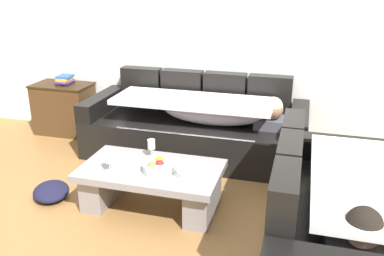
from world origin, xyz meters
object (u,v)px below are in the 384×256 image
Objects in this scene: wine_glass_far_back at (151,145)px; side_cabinet at (64,108)px; wine_glass_near_right at (180,167)px; crumpled_garment at (51,191)px; open_magazine at (181,172)px; couch_along_wall at (198,127)px; book_stack_on_cabinet at (65,80)px; wine_glass_near_left at (109,158)px; fruit_bowl at (159,166)px; couch_near_window at (337,220)px; coffee_table at (151,182)px.

side_cabinet reaches higher than wine_glass_far_back.
wine_glass_near_right is 0.42× the size of crumpled_garment.
crumpled_garment is at bearing 174.65° from open_magazine.
open_magazine reaches higher than crumpled_garment.
crumpled_garment is (-0.88, -0.31, -0.44)m from wine_glass_far_back.
crumpled_garment is at bearing -129.19° from couch_along_wall.
book_stack_on_cabinet is (-1.78, 0.22, 0.36)m from couch_along_wall.
wine_glass_far_back is 0.42× the size of crumpled_garment.
wine_glass_near_left is 0.78m from crumpled_garment.
couch_along_wall is at bearing 89.48° from open_magazine.
fruit_bowl is 0.20m from open_magazine.
couch_near_window is at bearing -5.39° from wine_glass_near_left.
couch_along_wall is 2.06m from couch_near_window.
wine_glass_near_right is 1.33m from crumpled_garment.
fruit_bowl reaches higher than coffee_table.
wine_glass_near_right reaches higher than open_magazine.
crumpled_garment is (-2.45, 0.23, -0.27)m from couch_near_window.
side_cabinet is 3.10× the size of book_stack_on_cabinet.
fruit_bowl is at bearing -57.36° from wine_glass_far_back.
wine_glass_near_left is (-1.81, 0.17, 0.16)m from couch_near_window.
wine_glass_far_back is 0.71× the size of book_stack_on_cabinet.
book_stack_on_cabinet is (-1.67, 1.41, 0.46)m from coffee_table.
wine_glass_far_back is (-0.17, -0.98, 0.17)m from couch_along_wall.
fruit_bowl is 1.00× the size of open_magazine.
wine_glass_near_left is at bearing -106.88° from couch_along_wall.
wine_glass_far_back is at bearing -36.87° from book_stack_on_cabinet.
couch_along_wall is 1.19m from coffee_table.
fruit_bowl is (-1.41, 0.29, 0.09)m from couch_near_window.
side_cabinet is 1.80× the size of crumpled_garment.
wine_glass_near_right is 0.23× the size of side_cabinet.
book_stack_on_cabinet reaches higher than side_cabinet.
couch_near_window reaches higher than wine_glass_near_right.
coffee_table is at bearing 154.19° from wine_glass_near_right.
wine_glass_far_back is 0.23× the size of side_cabinet.
wine_glass_near_right is (-1.19, 0.18, 0.16)m from couch_near_window.
open_magazine is at bearing 103.31° from wine_glass_near_right.
couch_along_wall is 3.34× the size of side_cabinet.
wine_glass_near_left and wine_glass_near_right have the same top height.
couch_along_wall is 1.01m from wine_glass_far_back.
wine_glass_near_left is 0.43m from wine_glass_far_back.
wine_glass_far_back reaches higher than crumpled_garment.
couch_along_wall is 6.01× the size of crumpled_garment.
wine_glass_far_back is at bearing 71.19° from couch_near_window.
open_magazine is at bearing 76.13° from couch_near_window.
fruit_bowl is 2.33m from side_cabinet.
couch_near_window is at bearing -28.33° from side_cabinet.
book_stack_on_cabinet is at bearing 143.13° from wine_glass_far_back.
couch_along_wall reaches higher than side_cabinet.
wine_glass_far_back is 0.44m from open_magazine.
couch_along_wall reaches higher than wine_glass_near_left.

